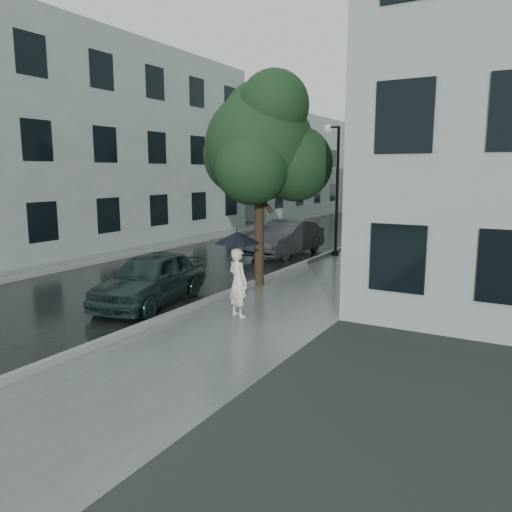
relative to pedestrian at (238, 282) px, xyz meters
The scene contains 14 objects.
ground 1.06m from the pedestrian, 67.62° to the right, with size 120.00×120.00×0.00m, color black.
sidewalk 11.45m from the pedestrian, 87.52° to the left, with size 3.50×60.00×0.01m, color slate.
kerb_near 11.51m from the pedestrian, 96.66° to the left, with size 0.15×60.00×0.15m, color slate.
asphalt_road 12.42m from the pedestrian, 112.95° to the left, with size 6.85×60.00×0.00m, color black.
kerb_far 14.15m from the pedestrian, 126.14° to the left, with size 0.15×60.00×0.15m, color slate.
sidewalk_far 14.72m from the pedestrian, 129.05° to the left, with size 1.70×60.00×0.01m, color #4C5451.
building_far_a 15.91m from the pedestrian, 151.29° to the left, with size 7.02×20.00×9.50m.
building_far_b 32.52m from the pedestrian, 114.70° to the left, with size 7.02×18.00×8.00m.
pedestrian is the anchor object (origin of this frame).
umbrella 1.08m from the pedestrian, 138.56° to the left, with size 1.39×1.39×1.18m.
street_tree 4.93m from the pedestrian, 109.79° to the left, with size 4.23×3.84×6.32m.
lamp_post 9.98m from the pedestrian, 97.19° to the left, with size 0.82×0.47×5.36m.
car_near 2.66m from the pedestrian, behind, with size 1.62×4.02×1.37m, color black.
car_far 9.20m from the pedestrian, 108.70° to the left, with size 1.53×4.38×1.44m, color #222427.
Camera 1 is at (5.84, -9.38, 3.47)m, focal length 35.00 mm.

